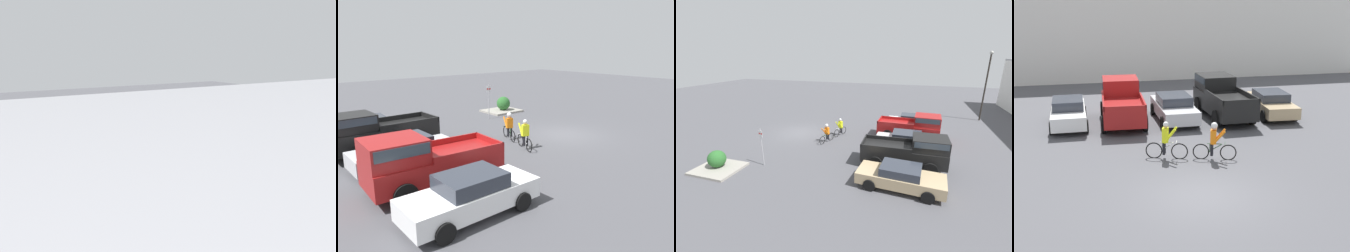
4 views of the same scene
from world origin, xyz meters
TOP-DOWN VIEW (x-y plane):
  - ground_plane at (0.00, 0.00)m, footprint 80.00×80.00m
  - sedan_0 at (-4.48, 10.12)m, footprint 1.91×4.61m
  - pickup_truck_0 at (-1.66, 10.37)m, footprint 2.49×5.27m
  - sedan_1 at (1.12, 9.91)m, footprint 2.01×4.73m
  - pickup_truck_1 at (3.91, 10.24)m, footprint 2.33×5.42m
  - sedan_2 at (6.72, 9.83)m, footprint 2.22×4.84m
  - cyclist_0 at (1.44, 3.40)m, footprint 1.75×0.68m
  - cyclist_1 at (-0.49, 3.96)m, footprint 1.72×0.67m
  - fire_lane_sign at (6.65, 0.91)m, footprint 0.10×0.30m
  - curb_island at (8.09, -1.49)m, footprint 2.43×2.80m
  - shrub at (7.99, -1.61)m, footprint 1.11×1.11m

SIDE VIEW (x-z plane):
  - ground_plane at x=0.00m, z-range 0.00..0.00m
  - curb_island at x=8.09m, z-range 0.00..0.15m
  - shrub at x=7.99m, z-range 0.15..1.26m
  - sedan_2 at x=6.72m, z-range 0.02..1.39m
  - sedan_1 at x=1.12m, z-range 0.01..1.44m
  - sedan_0 at x=-4.48m, z-range 0.01..1.45m
  - cyclist_1 at x=-0.49m, z-range -0.02..1.62m
  - cyclist_0 at x=1.44m, z-range 0.03..1.67m
  - pickup_truck_1 at x=3.91m, z-range 0.05..2.22m
  - pickup_truck_0 at x=-1.66m, z-range 0.05..2.24m
  - fire_lane_sign at x=6.65m, z-range 0.26..2.83m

